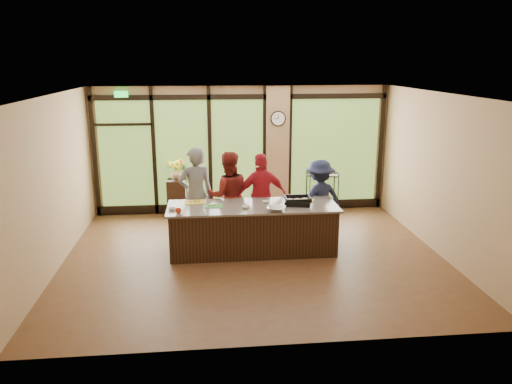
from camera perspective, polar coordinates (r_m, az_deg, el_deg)
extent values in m
plane|color=#54311D|center=(9.43, -0.20, -7.43)|extent=(7.00, 7.00, 0.00)
plane|color=silver|center=(8.74, -0.22, 11.09)|extent=(7.00, 7.00, 0.00)
plane|color=tan|center=(11.89, -1.66, 4.82)|extent=(7.00, 0.00, 7.00)
plane|color=tan|center=(9.30, -22.20, 0.85)|extent=(0.00, 6.00, 6.00)
plane|color=tan|center=(9.93, 20.32, 1.87)|extent=(0.00, 6.00, 6.00)
cube|color=tan|center=(11.93, 2.45, 4.84)|extent=(0.55, 0.12, 3.00)
cube|color=black|center=(11.69, -1.69, 10.82)|extent=(6.90, 0.08, 0.12)
cube|color=black|center=(12.16, -1.59, -1.64)|extent=(6.90, 0.08, 0.20)
cube|color=#19D83F|center=(11.74, -15.16, 10.73)|extent=(0.30, 0.04, 0.14)
cube|color=#395C20|center=(11.98, -14.67, 4.17)|extent=(1.20, 0.02, 2.50)
cube|color=#395C20|center=(11.85, -8.43, 4.38)|extent=(1.20, 0.02, 2.50)
cube|color=#395C20|center=(11.86, -2.13, 4.55)|extent=(1.20, 0.02, 2.50)
cube|color=#395C20|center=(12.24, 8.95, 4.70)|extent=(2.10, 0.02, 2.50)
cube|color=black|center=(12.08, -17.99, 4.25)|extent=(0.08, 0.08, 3.00)
cube|color=black|center=(11.87, -11.59, 4.50)|extent=(0.08, 0.08, 3.00)
cube|color=black|center=(11.81, -5.28, 4.69)|extent=(0.08, 0.08, 3.00)
cube|color=black|center=(11.90, 1.01, 4.83)|extent=(0.08, 0.08, 3.00)
cube|color=black|center=(11.98, 3.87, 4.87)|extent=(0.08, 0.08, 3.00)
cube|color=black|center=(12.56, 14.08, 4.92)|extent=(0.08, 0.08, 3.00)
cube|color=black|center=(9.55, -0.38, -4.30)|extent=(3.10, 1.00, 0.88)
cube|color=gray|center=(9.41, -0.39, -1.66)|extent=(3.20, 1.10, 0.04)
cylinder|color=black|center=(11.75, 2.55, 8.39)|extent=(0.36, 0.04, 0.36)
cylinder|color=white|center=(11.73, 2.56, 8.38)|extent=(0.31, 0.01, 0.31)
cube|color=black|center=(11.72, 2.56, 8.62)|extent=(0.01, 0.00, 0.11)
cube|color=black|center=(11.72, 2.32, 8.37)|extent=(0.09, 0.00, 0.01)
imported|color=slate|center=(10.00, -6.90, -0.33)|extent=(0.81, 0.65, 1.94)
imported|color=maroon|center=(10.14, -3.19, -0.42)|extent=(0.92, 0.74, 1.81)
imported|color=#A81925|center=(10.11, 0.66, -0.54)|extent=(1.10, 0.60, 1.78)
imported|color=#1B203C|center=(10.34, 7.25, -0.76)|extent=(1.19, 0.93, 1.62)
cube|color=black|center=(9.48, 4.78, -1.20)|extent=(0.55, 0.47, 0.08)
imported|color=silver|center=(9.05, 2.32, -1.94)|extent=(0.44, 0.44, 0.08)
cube|color=green|center=(9.38, -4.80, -1.60)|extent=(0.37, 0.29, 0.01)
cube|color=yellow|center=(9.67, -6.94, -1.15)|extent=(0.42, 0.32, 0.01)
cube|color=yellow|center=(9.74, 5.22, -0.98)|extent=(0.54, 0.48, 0.01)
imported|color=white|center=(9.23, -9.61, -1.92)|extent=(0.18, 0.18, 0.04)
imported|color=white|center=(9.22, -1.18, -1.73)|extent=(0.16, 0.16, 0.04)
imported|color=white|center=(9.58, 1.11, -1.13)|extent=(0.15, 0.15, 0.03)
imported|color=red|center=(9.03, -8.88, -2.14)|extent=(0.13, 0.13, 0.09)
cube|color=black|center=(11.87, -8.99, -0.64)|extent=(0.46, 0.46, 0.87)
imported|color=#806446|center=(11.73, -9.10, 2.07)|extent=(0.35, 0.35, 0.28)
cube|color=black|center=(12.24, 7.51, -1.29)|extent=(0.84, 0.60, 0.03)
cube|color=black|center=(12.06, 7.63, 2.01)|extent=(0.84, 0.60, 0.03)
cylinder|color=black|center=(11.91, 6.16, -0.26)|extent=(0.03, 0.03, 0.97)
cylinder|color=black|center=(12.07, 9.36, -0.17)|extent=(0.03, 0.03, 0.97)
cylinder|color=black|center=(12.27, 5.78, 0.22)|extent=(0.03, 0.03, 0.97)
cylinder|color=black|center=(12.43, 8.90, 0.30)|extent=(0.03, 0.03, 0.97)
imported|color=silver|center=(11.99, 6.54, 2.29)|extent=(0.13, 0.13, 0.10)
imported|color=silver|center=(12.03, 7.29, 2.31)|extent=(0.13, 0.13, 0.10)
imported|color=silver|center=(12.07, 8.04, 2.32)|extent=(0.13, 0.13, 0.10)
imported|color=silver|center=(12.10, 8.73, 2.33)|extent=(0.13, 0.13, 0.10)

